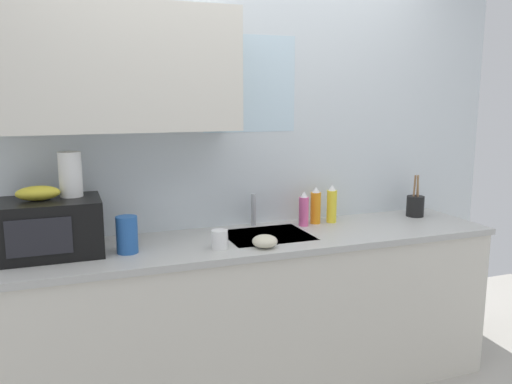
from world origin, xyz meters
The scene contains 13 objects.
kitchen_wall_assembly centered at (-0.15, 0.30, 1.37)m, with size 3.50×0.42×2.50m.
counter_unit centered at (0.00, 0.00, 0.46)m, with size 2.73×0.63×0.90m.
sink_faucet centered at (0.07, 0.24, 1.00)m, with size 0.03×0.03×0.19m, color #B2B5BA.
microwave centered at (-1.03, 0.05, 1.04)m, with size 0.46×0.35×0.27m.
banana_bunch centered at (-1.08, 0.05, 1.20)m, with size 0.20×0.11×0.07m, color gold.
paper_towel_roll centered at (-0.93, 0.10, 1.28)m, with size 0.11×0.11×0.22m, color white.
dish_soap_bottle_pink centered at (0.35, 0.14, 1.00)m, with size 0.06×0.06×0.21m.
dish_soap_bottle_orange centered at (0.45, 0.17, 1.01)m, with size 0.06×0.06×0.22m.
dish_soap_bottle_yellow centered at (0.55, 0.16, 1.01)m, with size 0.06×0.06×0.23m.
cereal_canister centered at (-0.69, -0.05, 0.99)m, with size 0.10×0.10×0.18m, color #2659A5.
mug_white centered at (-0.25, -0.14, 0.95)m, with size 0.08×0.08×0.10m, color white.
utensil_crock centered at (1.13, 0.12, 0.97)m, with size 0.11×0.11×0.27m.
small_bowl centered at (-0.03, -0.20, 0.93)m, with size 0.13×0.13×0.07m, color beige.
Camera 1 is at (-0.95, -2.56, 1.65)m, focal length 36.40 mm.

